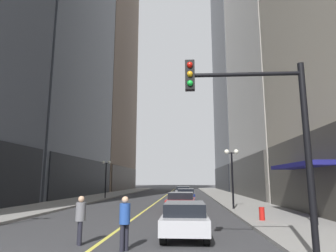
{
  "coord_description": "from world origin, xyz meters",
  "views": [
    {
      "loc": [
        3.08,
        -5.33,
        2.17
      ],
      "look_at": [
        1.33,
        22.28,
        7.26
      ],
      "focal_mm": 31.53,
      "sensor_mm": 36.0,
      "label": 1
    }
  ],
  "objects": [
    {
      "name": "building_right_far",
      "position": [
        15.86,
        60.0,
        44.77
      ],
      "size": [
        10.91,
        26.0,
        89.74
      ],
      "color": "#4C515B",
      "rests_on": "ground"
    },
    {
      "name": "car_silver",
      "position": [
        2.98,
        6.61,
        0.72
      ],
      "size": [
        1.73,
        4.08,
        1.32
      ],
      "color": "#B7B7BC",
      "rests_on": "ground"
    },
    {
      "name": "street_lamp_left_far",
      "position": [
        -6.4,
        29.1,
        3.26
      ],
      "size": [
        1.06,
        0.36,
        4.43
      ],
      "color": "black",
      "rests_on": "ground"
    },
    {
      "name": "traffic_light_near_right",
      "position": [
        5.35,
        2.96,
        3.74
      ],
      "size": [
        3.43,
        0.35,
        5.65
      ],
      "color": "black",
      "rests_on": "ground"
    },
    {
      "name": "street_lamp_right_mid",
      "position": [
        6.4,
        16.8,
        3.26
      ],
      "size": [
        1.06,
        0.36,
        4.43
      ],
      "color": "black",
      "rests_on": "ground"
    },
    {
      "name": "building_left_mid",
      "position": [
        -17.36,
        34.5,
        20.78
      ],
      "size": [
        13.92,
        24.0,
        41.71
      ],
      "color": "#4C515B",
      "rests_on": "ground"
    },
    {
      "name": "building_right_mid",
      "position": [
        17.84,
        34.5,
        21.08
      ],
      "size": [
        14.89,
        24.0,
        42.31
      ],
      "color": "#A8A399",
      "rests_on": "ground"
    },
    {
      "name": "car_grey",
      "position": [
        2.57,
        35.73,
        0.72
      ],
      "size": [
        2.1,
        4.39,
        1.32
      ],
      "color": "slate",
      "rests_on": "ground"
    },
    {
      "name": "lane_centre_stripe",
      "position": [
        0.0,
        35.0,
        0.0
      ],
      "size": [
        0.16,
        70.0,
        0.01
      ],
      "primitive_type": "cube",
      "color": "#E5D64C",
      "rests_on": "ground"
    },
    {
      "name": "storefront_awning_right",
      "position": [
        9.7,
        12.28,
        2.99
      ],
      "size": [
        1.6,
        6.74,
        3.12
      ],
      "color": "navy",
      "rests_on": "ground"
    },
    {
      "name": "sidewalk_left",
      "position": [
        -8.25,
        35.0,
        0.07
      ],
      "size": [
        4.5,
        78.0,
        0.15
      ],
      "primitive_type": "cube",
      "color": "gray",
      "rests_on": "ground"
    },
    {
      "name": "ground_plane",
      "position": [
        0.0,
        35.0,
        0.0
      ],
      "size": [
        200.0,
        200.0,
        0.0
      ],
      "primitive_type": "plane",
      "color": "#38383A"
    },
    {
      "name": "building_left_far",
      "position": [
        -16.76,
        60.0,
        39.54
      ],
      "size": [
        12.71,
        26.0,
        79.26
      ],
      "color": "gray",
      "rests_on": "ground"
    },
    {
      "name": "car_navy",
      "position": [
        2.95,
        25.32,
        0.72
      ],
      "size": [
        1.84,
        4.62,
        1.32
      ],
      "color": "#141E4C",
      "rests_on": "ground"
    },
    {
      "name": "sidewalk_right",
      "position": [
        8.25,
        35.0,
        0.07
      ],
      "size": [
        4.5,
        78.0,
        0.15
      ],
      "primitive_type": "cube",
      "color": "gray",
      "rests_on": "ground"
    },
    {
      "name": "car_red",
      "position": [
        2.65,
        16.29,
        0.72
      ],
      "size": [
        2.07,
        4.2,
        1.32
      ],
      "color": "#B21919",
      "rests_on": "ground"
    },
    {
      "name": "pedestrian_in_grey_suit",
      "position": [
        -0.6,
        5.0,
        0.94
      ],
      "size": [
        0.46,
        0.46,
        1.63
      ],
      "color": "black",
      "rests_on": "ground"
    },
    {
      "name": "pedestrian_in_blue_hoodie",
      "position": [
        1.1,
        4.25,
        0.96
      ],
      "size": [
        0.48,
        0.48,
        1.66
      ],
      "color": "black",
      "rests_on": "ground"
    },
    {
      "name": "fire_hydrant_right",
      "position": [
        6.9,
        10.63,
        0.4
      ],
      "size": [
        0.28,
        0.28,
        0.8
      ],
      "primitive_type": "cylinder",
      "color": "red",
      "rests_on": "ground"
    }
  ]
}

